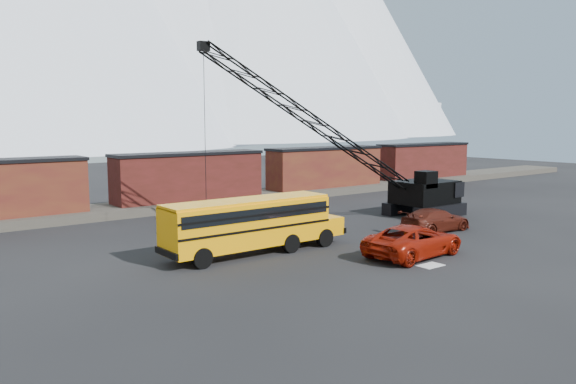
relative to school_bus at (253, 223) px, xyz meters
name	(u,v)px	position (x,y,z in m)	size (l,w,h in m)	color
ground	(369,253)	(5.39, -3.97, -1.79)	(160.00, 160.00, 0.00)	black
gravel_berm	(190,203)	(5.39, 18.03, -1.44)	(120.00, 5.00, 0.70)	#4D473F
boxcar_mid	(189,176)	(5.39, 18.03, 0.97)	(13.70, 3.10, 4.17)	#4E1716
boxcar_east_near	(326,167)	(21.39, 18.03, 0.97)	(13.70, 3.10, 4.17)	#491515
boxcar_east_far	(424,161)	(37.39, 18.03, 0.97)	(13.70, 3.10, 4.17)	#4E1716
snow_patch	(431,265)	(5.89, -7.97, -1.78)	(1.40, 0.90, 0.02)	silver
school_bus	(253,223)	(0.00, 0.00, 0.00)	(11.65, 2.65, 3.19)	#EE9905
red_pickup	(414,241)	(6.83, -6.05, -0.90)	(2.98, 6.46, 1.79)	#961607
maroon_suv	(436,220)	(13.66, -2.24, -1.00)	(2.23, 5.50, 1.60)	#44140C
crawler_crane	(324,129)	(8.88, 4.10, 5.23)	(21.60, 5.57, 12.74)	black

